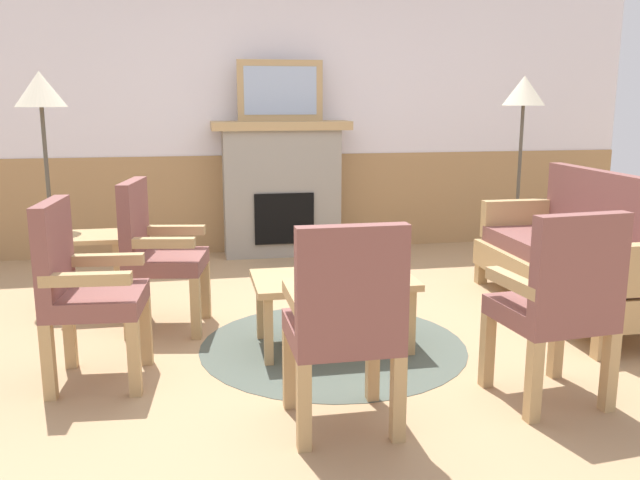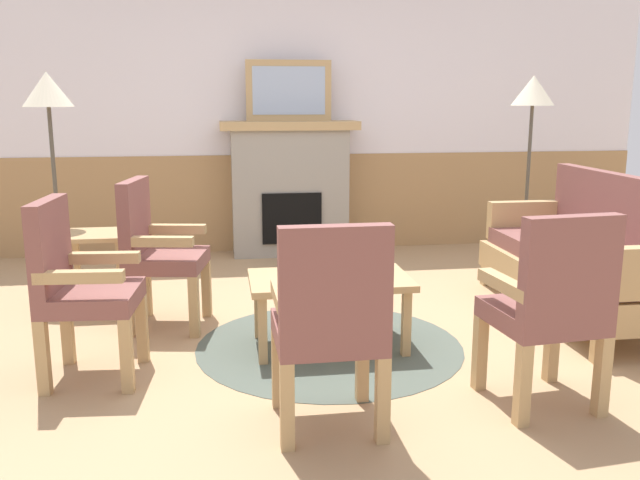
% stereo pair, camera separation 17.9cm
% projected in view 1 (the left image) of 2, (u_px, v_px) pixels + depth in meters
% --- Properties ---
extents(ground_plane, '(14.00, 14.00, 0.00)m').
position_uv_depth(ground_plane, '(330.00, 334.00, 4.35)').
color(ground_plane, tan).
extents(wall_back, '(7.20, 0.14, 2.70)m').
position_uv_depth(wall_back, '(277.00, 117.00, 6.57)').
color(wall_back, white).
rests_on(wall_back, ground_plane).
extents(fireplace, '(1.30, 0.44, 1.28)m').
position_uv_depth(fireplace, '(281.00, 187.00, 6.47)').
color(fireplace, gray).
rests_on(fireplace, ground_plane).
extents(framed_picture, '(0.80, 0.04, 0.56)m').
position_uv_depth(framed_picture, '(280.00, 91.00, 6.28)').
color(framed_picture, tan).
rests_on(framed_picture, fireplace).
extents(couch, '(0.70, 1.80, 0.98)m').
position_uv_depth(couch, '(580.00, 257.00, 4.73)').
color(couch, tan).
rests_on(couch, ground_plane).
extents(coffee_table, '(0.96, 0.56, 0.44)m').
position_uv_depth(coffee_table, '(333.00, 285.00, 4.07)').
color(coffee_table, tan).
rests_on(coffee_table, ground_plane).
extents(round_rug, '(1.63, 1.63, 0.01)m').
position_uv_depth(round_rug, '(333.00, 345.00, 4.14)').
color(round_rug, '#4C564C').
rests_on(round_rug, ground_plane).
extents(book_on_table, '(0.25, 0.23, 0.03)m').
position_uv_depth(book_on_table, '(321.00, 279.00, 3.96)').
color(book_on_table, navy).
rests_on(book_on_table, coffee_table).
extents(armchair_near_fireplace, '(0.52, 0.52, 0.98)m').
position_uv_depth(armchair_near_fireplace, '(82.00, 284.00, 3.52)').
color(armchair_near_fireplace, tan).
rests_on(armchair_near_fireplace, ground_plane).
extents(armchair_by_window_left, '(0.55, 0.55, 0.98)m').
position_uv_depth(armchair_by_window_left, '(155.00, 248.00, 4.36)').
color(armchair_by_window_left, tan).
rests_on(armchair_by_window_left, ground_plane).
extents(armchair_front_left, '(0.53, 0.53, 0.98)m').
position_uv_depth(armchair_front_left, '(560.00, 300.00, 3.26)').
color(armchair_front_left, tan).
rests_on(armchair_front_left, ground_plane).
extents(armchair_front_center, '(0.48, 0.48, 0.98)m').
position_uv_depth(armchair_front_center, '(345.00, 318.00, 2.99)').
color(armchair_front_center, tan).
rests_on(armchair_front_center, ground_plane).
extents(side_table, '(0.44, 0.44, 0.55)m').
position_uv_depth(side_table, '(92.00, 251.00, 4.77)').
color(side_table, tan).
rests_on(side_table, ground_plane).
extents(floor_lamp_by_couch, '(0.36, 0.36, 1.68)m').
position_uv_depth(floor_lamp_by_couch, '(523.00, 103.00, 5.80)').
color(floor_lamp_by_couch, '#332D28').
rests_on(floor_lamp_by_couch, ground_plane).
extents(floor_lamp_by_chairs, '(0.36, 0.36, 1.68)m').
position_uv_depth(floor_lamp_by_chairs, '(41.00, 104.00, 4.84)').
color(floor_lamp_by_chairs, '#332D28').
rests_on(floor_lamp_by_chairs, ground_plane).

